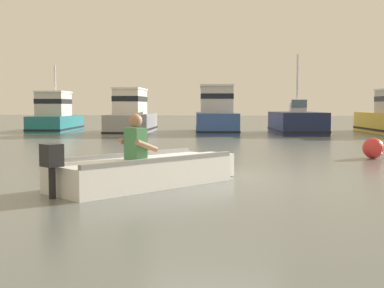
{
  "coord_description": "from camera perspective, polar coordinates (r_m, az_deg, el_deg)",
  "views": [
    {
      "loc": [
        1.11,
        -9.02,
        1.32
      ],
      "look_at": [
        -0.5,
        1.08,
        0.55
      ],
      "focal_mm": 47.81,
      "sensor_mm": 36.0,
      "label": 1
    }
  ],
  "objects": [
    {
      "name": "ground_plane",
      "position": [
        9.18,
        2.01,
        -3.96
      ],
      "size": [
        120.0,
        120.0,
        0.0
      ],
      "primitive_type": "plane",
      "color": "slate"
    },
    {
      "name": "rowboat_with_person",
      "position": [
        8.48,
        -5.11,
        -2.96
      ],
      "size": [
        2.76,
        3.3,
        1.19
      ],
      "color": "white",
      "rests_on": "ground"
    },
    {
      "name": "moored_boat_teal",
      "position": [
        27.66,
        -14.98,
        2.99
      ],
      "size": [
        2.54,
        5.43,
        3.42
      ],
      "color": "#1E727A",
      "rests_on": "ground"
    },
    {
      "name": "moored_boat_grey",
      "position": [
        24.76,
        -6.69,
        3.05
      ],
      "size": [
        2.14,
        6.65,
        2.14
      ],
      "color": "gray",
      "rests_on": "ground"
    },
    {
      "name": "moored_boat_blue",
      "position": [
        24.97,
        2.67,
        3.21
      ],
      "size": [
        2.83,
        6.31,
        2.3
      ],
      "color": "#2D519E",
      "rests_on": "ground"
    },
    {
      "name": "moored_boat_navy",
      "position": [
        24.61,
        11.56,
        2.29
      ],
      "size": [
        2.74,
        5.04,
        3.7
      ],
      "color": "#19234C",
      "rests_on": "ground"
    },
    {
      "name": "mooring_buoy",
      "position": [
        13.54,
        19.55,
        -0.43
      ],
      "size": [
        0.52,
        0.52,
        0.52
      ],
      "primitive_type": "sphere",
      "color": "red",
      "rests_on": "ground"
    }
  ]
}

